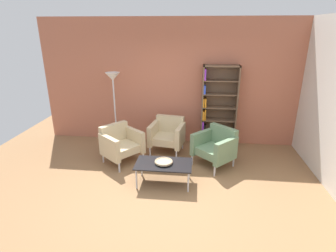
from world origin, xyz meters
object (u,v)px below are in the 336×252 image
bookshelf_tall (217,108)px  coffee_table_low (164,165)px  decorative_bowl (164,162)px  armchair_corner_red (168,134)px  armchair_spare_guest (216,146)px  floor_lamp_torchiere (113,86)px  armchair_near_window (121,143)px

bookshelf_tall → coffee_table_low: 2.18m
decorative_bowl → armchair_corner_red: bearing=93.5°
armchair_spare_guest → armchair_corner_red: (-1.04, 0.54, 0.00)m
armchair_corner_red → floor_lamp_torchiere: bearing=-179.1°
decorative_bowl → bookshelf_tall: bearing=61.5°
armchair_spare_guest → armchair_near_window: size_ratio=1.00×
decorative_bowl → floor_lamp_torchiere: size_ratio=0.18×
bookshelf_tall → armchair_corner_red: bearing=-155.8°
floor_lamp_torchiere → armchair_near_window: bearing=-67.8°
coffee_table_low → decorative_bowl: (-0.00, -0.00, 0.07)m
armchair_corner_red → armchair_spare_guest: bearing=-17.9°
coffee_table_low → armchair_spare_guest: armchair_spare_guest is taller
bookshelf_tall → armchair_corner_red: size_ratio=2.34×
armchair_corner_red → coffee_table_low: bearing=-76.9°
decorative_bowl → armchair_near_window: size_ratio=0.34×
bookshelf_tall → armchair_spare_guest: bearing=-92.7°
floor_lamp_torchiere → armchair_spare_guest: bearing=-17.7°
bookshelf_tall → floor_lamp_torchiere: 2.40m
bookshelf_tall → armchair_spare_guest: bookshelf_tall is taller
armchair_spare_guest → floor_lamp_torchiere: 2.60m
floor_lamp_torchiere → bookshelf_tall: bearing=7.4°
decorative_bowl → floor_lamp_torchiere: (-1.32, 1.55, 1.01)m
bookshelf_tall → armchair_spare_guest: size_ratio=2.00×
armchair_near_window → armchair_corner_red: size_ratio=1.17×
armchair_spare_guest → floor_lamp_torchiere: size_ratio=0.55×
armchair_near_window → coffee_table_low: bearing=-87.7°
coffee_table_low → bookshelf_tall: bearing=61.5°
armchair_near_window → armchair_spare_guest: bearing=-48.6°
coffee_table_low → armchair_spare_guest: 1.26m
bookshelf_tall → armchair_near_window: bearing=-151.2°
bookshelf_tall → armchair_near_window: (-2.00, -1.10, -0.51)m
coffee_table_low → floor_lamp_torchiere: 2.30m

